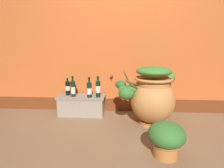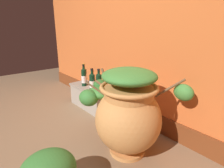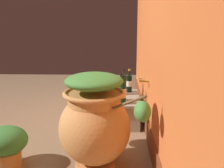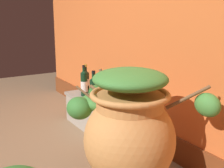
% 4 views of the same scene
% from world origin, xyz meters
% --- Properties ---
extents(ground_plane, '(7.00, 7.00, 0.00)m').
position_xyz_m(ground_plane, '(0.00, 0.00, 0.00)').
color(ground_plane, '#896B4C').
extents(back_wall, '(4.40, 0.33, 2.60)m').
position_xyz_m(back_wall, '(-0.00, 1.20, 1.29)').
color(back_wall, '#D6662D').
rests_on(back_wall, ground_plane).
extents(terracotta_urn, '(0.90, 0.72, 0.80)m').
position_xyz_m(terracotta_urn, '(0.36, 0.60, 0.41)').
color(terracotta_urn, '#D68E4C').
rests_on(terracotta_urn, ground_plane).
extents(stone_ledge, '(0.73, 0.30, 0.31)m').
position_xyz_m(stone_ledge, '(-0.68, 0.89, 0.17)').
color(stone_ledge, '#9E9384').
rests_on(stone_ledge, ground_plane).
extents(wine_bottle_left, '(0.08, 0.08, 0.30)m').
position_xyz_m(wine_bottle_left, '(-0.53, 0.82, 0.43)').
color(wine_bottle_left, black).
rests_on(wine_bottle_left, stone_ledge).
extents(wine_bottle_middle, '(0.07, 0.07, 0.31)m').
position_xyz_m(wine_bottle_middle, '(-0.79, 0.85, 0.44)').
color(wine_bottle_middle, black).
rests_on(wine_bottle_middle, stone_ledge).
extents(wine_bottle_right, '(0.07, 0.07, 0.30)m').
position_xyz_m(wine_bottle_right, '(-0.90, 0.93, 0.44)').
color(wine_bottle_right, black).
rests_on(wine_bottle_right, stone_ledge).
extents(wine_bottle_back, '(0.07, 0.07, 0.32)m').
position_xyz_m(wine_bottle_back, '(-0.40, 0.84, 0.45)').
color(wine_bottle_back, black).
rests_on(wine_bottle_back, stone_ledge).
extents(potted_shrub, '(0.36, 0.37, 0.35)m').
position_xyz_m(potted_shrub, '(0.39, -0.16, 0.19)').
color(potted_shrub, '#CC7F3D').
rests_on(potted_shrub, ground_plane).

